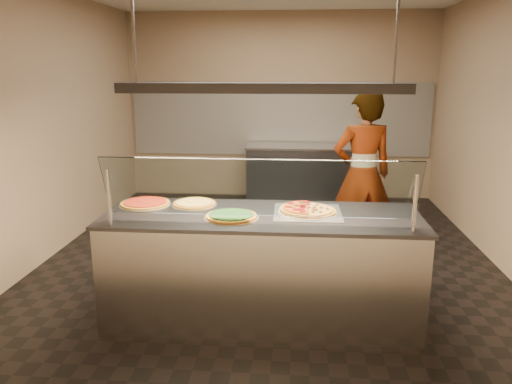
# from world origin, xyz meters

# --- Properties ---
(ground) EXTENTS (5.00, 6.00, 0.02)m
(ground) POSITION_xyz_m (0.00, 0.00, -0.01)
(ground) COLOR black
(ground) RESTS_ON ground
(wall_back) EXTENTS (5.00, 0.02, 3.00)m
(wall_back) POSITION_xyz_m (0.00, 3.01, 1.50)
(wall_back) COLOR #9D8265
(wall_back) RESTS_ON ground
(wall_front) EXTENTS (5.00, 0.02, 3.00)m
(wall_front) POSITION_xyz_m (0.00, -3.01, 1.50)
(wall_front) COLOR #9D8265
(wall_front) RESTS_ON ground
(wall_left) EXTENTS (0.02, 6.00, 3.00)m
(wall_left) POSITION_xyz_m (-2.51, 0.00, 1.50)
(wall_left) COLOR #9D8265
(wall_left) RESTS_ON ground
(tile_band) EXTENTS (4.90, 0.02, 1.20)m
(tile_band) POSITION_xyz_m (0.00, 2.98, 1.30)
(tile_band) COLOR silver
(tile_band) RESTS_ON wall_back
(serving_counter) EXTENTS (2.61, 0.94, 0.93)m
(serving_counter) POSITION_xyz_m (0.02, -1.33, 0.47)
(serving_counter) COLOR #B7B7BC
(serving_counter) RESTS_ON ground
(sneeze_guard) EXTENTS (2.37, 0.18, 0.54)m
(sneeze_guard) POSITION_xyz_m (0.02, -1.67, 1.23)
(sneeze_guard) COLOR #B7B7BC
(sneeze_guard) RESTS_ON serving_counter
(perforated_tray) EXTENTS (0.56, 0.56, 0.01)m
(perforated_tray) POSITION_xyz_m (0.39, -1.26, 0.94)
(perforated_tray) COLOR silver
(perforated_tray) RESTS_ON serving_counter
(half_pizza_pepperoni) EXTENTS (0.26, 0.46, 0.05)m
(half_pizza_pepperoni) POSITION_xyz_m (0.28, -1.26, 0.96)
(half_pizza_pepperoni) COLOR #8F5918
(half_pizza_pepperoni) RESTS_ON perforated_tray
(half_pizza_sausage) EXTENTS (0.24, 0.46, 0.04)m
(half_pizza_sausage) POSITION_xyz_m (0.51, -1.26, 0.96)
(half_pizza_sausage) COLOR #8F5918
(half_pizza_sausage) RESTS_ON perforated_tray
(pizza_spinach) EXTENTS (0.44, 0.44, 0.03)m
(pizza_spinach) POSITION_xyz_m (-0.22, -1.46, 0.95)
(pizza_spinach) COLOR silver
(pizza_spinach) RESTS_ON serving_counter
(pizza_cheese) EXTENTS (0.40, 0.40, 0.03)m
(pizza_cheese) POSITION_xyz_m (-0.60, -1.08, 0.94)
(pizza_cheese) COLOR silver
(pizza_cheese) RESTS_ON serving_counter
(pizza_tomato) EXTENTS (0.46, 0.46, 0.03)m
(pizza_tomato) POSITION_xyz_m (-1.03, -1.11, 0.94)
(pizza_tomato) COLOR silver
(pizza_tomato) RESTS_ON serving_counter
(pizza_spatula) EXTENTS (0.25, 0.21, 0.02)m
(pizza_spatula) POSITION_xyz_m (-0.61, -1.10, 0.96)
(pizza_spatula) COLOR #B7B7BC
(pizza_spatula) RESTS_ON pizza_spinach
(prep_table) EXTENTS (1.66, 0.74, 0.93)m
(prep_table) POSITION_xyz_m (0.33, 2.55, 0.47)
(prep_table) COLOR #3C3C42
(prep_table) RESTS_ON ground
(worker) EXTENTS (0.78, 0.61, 1.88)m
(worker) POSITION_xyz_m (1.04, 0.31, 0.94)
(worker) COLOR #2E2B31
(worker) RESTS_ON ground
(heat_lamp_housing) EXTENTS (2.30, 0.18, 0.08)m
(heat_lamp_housing) POSITION_xyz_m (0.02, -1.33, 1.95)
(heat_lamp_housing) COLOR #3C3C42
(heat_lamp_housing) RESTS_ON ceiling
(lamp_rod_left) EXTENTS (0.02, 0.02, 1.01)m
(lamp_rod_left) POSITION_xyz_m (-0.98, -1.33, 2.50)
(lamp_rod_left) COLOR #B7B7BC
(lamp_rod_left) RESTS_ON ceiling
(lamp_rod_right) EXTENTS (0.02, 0.02, 1.01)m
(lamp_rod_right) POSITION_xyz_m (1.02, -1.33, 2.50)
(lamp_rod_right) COLOR #B7B7BC
(lamp_rod_right) RESTS_ON ceiling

